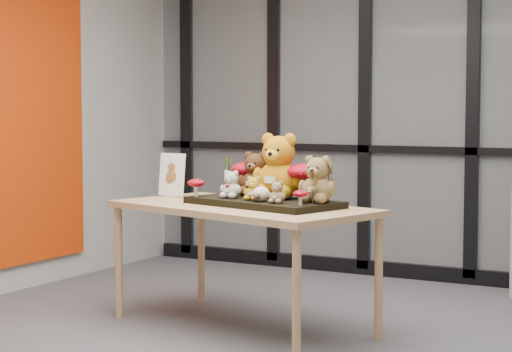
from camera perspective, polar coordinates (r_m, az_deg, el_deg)
The scene contains 23 objects.
floor at distance 5.45m, azimuth 1.10°, elevation -10.58°, with size 5.00×5.00×0.00m, color #58595E.
room_shell at distance 5.27m, azimuth 1.13°, elevation 7.35°, with size 5.00×5.00×5.00m.
glass_partition at distance 7.54m, azimuth 9.91°, elevation 4.38°, with size 4.90×0.06×2.78m.
display_table at distance 5.80m, azimuth -0.85°, elevation -2.44°, with size 1.84×1.25×0.78m.
diorama_tray at distance 5.74m, azimuth 0.48°, elevation -1.64°, with size 0.96×0.48×0.04m, color black.
bear_pooh_yellow at distance 5.77m, azimuth 1.42°, elevation 0.84°, with size 0.34×0.31×0.45m, color #BF7A10, non-canonical shape.
bear_brown_medium at distance 5.95m, azimuth -0.01°, elevation 0.28°, with size 0.24×0.22×0.31m, color #452510, non-canonical shape.
bear_tan_back at distance 5.53m, azimuth 3.81°, elevation -0.04°, with size 0.24×0.21×0.31m, color olive, non-canonical shape.
bear_small_yellow at distance 5.65m, azimuth -0.15°, elevation -0.68°, with size 0.13×0.11×0.16m, color gold, non-canonical shape.
bear_white_bow at distance 5.79m, azimuth -1.54°, elevation -0.42°, with size 0.15×0.13×0.19m, color beige, non-canonical shape.
bear_beige_small at distance 5.49m, azimuth 1.33°, elevation -0.92°, with size 0.11×0.10×0.15m, color #967856, non-canonical shape.
plush_cream_hedgehog at distance 5.58m, azimuth 0.32°, elevation -1.07°, with size 0.08×0.07×0.10m, color white, non-canonical shape.
mushroom_back_left at distance 6.07m, azimuth -0.56°, elevation -0.02°, with size 0.21×0.21×0.23m, color maroon, non-canonical shape.
mushroom_back_right at distance 5.72m, azimuth 2.98°, elevation -0.23°, with size 0.22×0.22×0.25m, color maroon, non-canonical shape.
mushroom_front_left at distance 5.92m, azimuth -3.71°, elevation -0.66°, with size 0.11×0.11×0.12m, color maroon, non-canonical shape.
mushroom_front_right at distance 5.37m, azimuth 2.75°, elevation -1.30°, with size 0.09×0.09×0.10m, color maroon, non-canonical shape.
sprig_green_far_left at distance 6.13m, azimuth -1.67°, elevation 0.10°, with size 0.05×0.05×0.25m, color #1C3E0E, non-canonical shape.
sprig_green_mid_left at distance 6.07m, azimuth -0.41°, elevation 0.06°, with size 0.05×0.05×0.25m, color #1C3E0E, non-canonical shape.
sprig_dry_far_right at distance 5.52m, azimuth 4.49°, elevation -0.21°, with size 0.05×0.05×0.28m, color brown, non-canonical shape.
sprig_dry_mid_right at distance 5.43m, azimuth 3.53°, elevation -0.64°, with size 0.05×0.05×0.21m, color brown, non-canonical shape.
sprig_green_centre at distance 5.91m, azimuth 1.31°, elevation -0.29°, with size 0.05×0.05×0.20m, color #1C3E0E, non-canonical shape.
sign_holder at distance 6.30m, azimuth -5.20°, elevation -0.05°, with size 0.21×0.07×0.30m.
label_card at distance 5.52m, azimuth -2.93°, elevation -2.09°, with size 0.09×0.03×0.00m, color white.
Camera 1 is at (2.45, -4.66, 1.40)m, focal length 65.00 mm.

